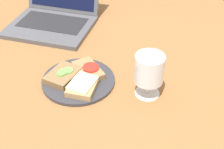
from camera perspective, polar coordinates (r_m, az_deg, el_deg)
The scene contains 7 objects.
wooden_table at distance 99.89cm, azimuth -4.72°, elevation -0.72°, with size 140.00×140.00×3.00cm, color brown.
plate at distance 96.03cm, azimuth -6.15°, elevation -1.12°, with size 22.33×22.33×1.05cm, color #333338.
sandwich_with_tomato at distance 97.66cm, azimuth -4.29°, elevation 0.97°, with size 12.49×12.37×2.49cm.
sandwich_with_cucumber at distance 96.12cm, azimuth -8.93°, elevation -0.10°, with size 9.73×11.98×2.59cm.
sandwich_with_cheese at distance 91.43cm, azimuth -5.36°, elevation -2.00°, with size 7.97×10.20×2.54cm.
wine_glass at distance 87.02cm, azimuth 6.79°, elevation 0.63°, with size 8.30×8.30×13.28cm.
laptop at distance 127.10cm, azimuth -10.49°, elevation 10.91°, with size 31.22×31.19×21.97cm.
Camera 1 is at (29.62, -72.40, 63.61)cm, focal length 50.00 mm.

